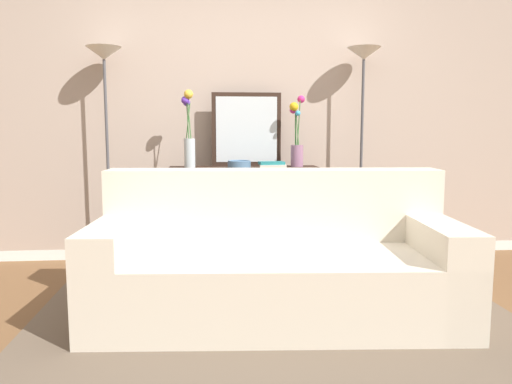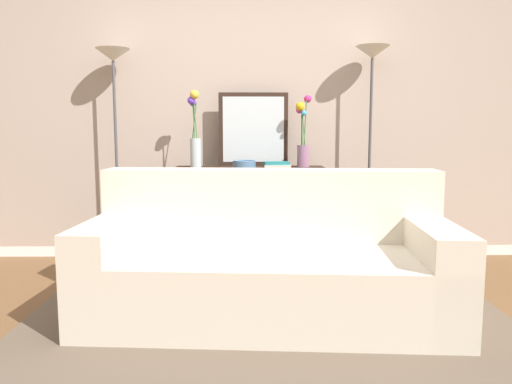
# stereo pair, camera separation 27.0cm
# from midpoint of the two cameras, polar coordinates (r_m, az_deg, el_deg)

# --- Properties ---
(ground_plane) EXTENTS (16.00, 16.00, 0.02)m
(ground_plane) POSITION_cam_midpoint_polar(r_m,az_deg,el_deg) (2.84, 3.79, -16.77)
(ground_plane) COLOR brown
(back_wall) EXTENTS (12.00, 0.15, 2.93)m
(back_wall) POSITION_cam_midpoint_polar(r_m,az_deg,el_deg) (4.51, 1.99, 11.30)
(back_wall) COLOR white
(back_wall) RESTS_ON ground
(area_rug) EXTENTS (2.92, 2.03, 0.01)m
(area_rug) POSITION_cam_midpoint_polar(r_m,az_deg,el_deg) (3.03, 4.10, -14.82)
(area_rug) COLOR brown
(area_rug) RESTS_ON ground
(couch) EXTENTS (2.22, 1.08, 0.88)m
(couch) POSITION_cam_midpoint_polar(r_m,az_deg,el_deg) (3.09, 3.97, -8.44)
(couch) COLOR beige
(couch) RESTS_ON ground
(console_table) EXTENTS (1.24, 0.34, 0.83)m
(console_table) POSITION_cam_midpoint_polar(r_m,az_deg,el_deg) (4.19, 1.14, -0.75)
(console_table) COLOR black
(console_table) RESTS_ON ground
(floor_lamp_left) EXTENTS (0.28, 0.28, 1.79)m
(floor_lamp_left) POSITION_cam_midpoint_polar(r_m,az_deg,el_deg) (4.32, -14.07, 10.53)
(floor_lamp_left) COLOR #4C4C51
(floor_lamp_left) RESTS_ON ground
(floor_lamp_right) EXTENTS (0.28, 0.28, 1.82)m
(floor_lamp_right) POSITION_cam_midpoint_polar(r_m,az_deg,el_deg) (4.36, 14.75, 10.73)
(floor_lamp_right) COLOR #4C4C51
(floor_lamp_right) RESTS_ON ground
(wall_mirror) EXTENTS (0.59, 0.02, 0.62)m
(wall_mirror) POSITION_cam_midpoint_polar(r_m,az_deg,el_deg) (4.29, 1.51, 7.12)
(wall_mirror) COLOR black
(wall_mirror) RESTS_ON console_table
(vase_tall_flowers) EXTENTS (0.11, 0.13, 0.63)m
(vase_tall_flowers) POSITION_cam_midpoint_polar(r_m,az_deg,el_deg) (4.15, -5.10, 6.36)
(vase_tall_flowers) COLOR silver
(vase_tall_flowers) RESTS_ON console_table
(vase_short_flowers) EXTENTS (0.13, 0.11, 0.59)m
(vase_short_flowers) POSITION_cam_midpoint_polar(r_m,az_deg,el_deg) (4.20, 7.21, 5.95)
(vase_short_flowers) COLOR gray
(vase_short_flowers) RESTS_ON console_table
(fruit_bowl) EXTENTS (0.19, 0.19, 0.06)m
(fruit_bowl) POSITION_cam_midpoint_polar(r_m,az_deg,el_deg) (4.06, 0.55, 3.18)
(fruit_bowl) COLOR #4C7093
(fruit_bowl) RESTS_ON console_table
(book_stack) EXTENTS (0.22, 0.15, 0.05)m
(book_stack) POSITION_cam_midpoint_polar(r_m,az_deg,el_deg) (4.07, 4.33, 3.08)
(book_stack) COLOR silver
(book_stack) RESTS_ON console_table
(book_row_under_console) EXTENTS (0.38, 0.18, 0.13)m
(book_row_under_console) POSITION_cam_midpoint_polar(r_m,az_deg,el_deg) (4.29, -3.08, -7.44)
(book_row_under_console) COLOR slate
(book_row_under_console) RESTS_ON ground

